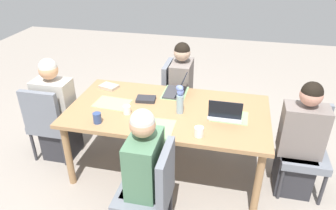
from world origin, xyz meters
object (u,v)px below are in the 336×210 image
(person_far_left_far, at_px, (181,94))
(coffee_mug_centre_left, at_px, (199,132))
(dining_table, at_px, (168,115))
(laptop_head_right_left_mid, at_px, (225,114))
(flower_vase, at_px, (180,97))
(book_red_cover, at_px, (146,99))
(laptop_far_left_far, at_px, (177,90))
(book_blue_cover, at_px, (109,86))
(chair_head_left_left_near, at_px, (49,120))
(coffee_mug_near_right, at_px, (97,118))
(chair_far_left_far, at_px, (176,93))
(person_near_right_near, at_px, (145,180))
(chair_head_right_left_mid, at_px, (304,144))
(person_head_left_left_near, at_px, (57,115))
(chair_near_right_near, at_px, (152,189))
(person_head_right_left_mid, at_px, (299,145))
(coffee_mug_near_left, at_px, (127,110))

(person_far_left_far, xyz_separation_m, coffee_mug_centre_left, (0.38, -1.22, 0.27))
(dining_table, distance_m, laptop_head_right_left_mid, 0.58)
(flower_vase, distance_m, book_red_cover, 0.46)
(coffee_mug_centre_left, bearing_deg, laptop_head_right_left_mid, 61.14)
(laptop_far_left_far, distance_m, book_blue_cover, 0.79)
(chair_head_left_left_near, xyz_separation_m, person_far_left_far, (1.32, 0.91, 0.03))
(coffee_mug_near_right, relative_size, book_red_cover, 0.51)
(laptop_head_right_left_mid, distance_m, book_blue_cover, 1.40)
(chair_far_left_far, xyz_separation_m, flower_vase, (0.22, -0.91, 0.43))
(person_near_right_near, distance_m, coffee_mug_near_right, 0.77)
(chair_head_right_left_mid, bearing_deg, person_head_left_left_near, -178.50)
(chair_near_right_near, relative_size, book_blue_cover, 4.50)
(dining_table, bearing_deg, person_head_right_left_mid, -1.01)
(dining_table, bearing_deg, person_head_left_left_near, -179.24)
(chair_near_right_near, relative_size, person_near_right_near, 0.75)
(laptop_far_left_far, xyz_separation_m, coffee_mug_near_right, (-0.61, -0.76, 0.01))
(laptop_far_left_far, bearing_deg, chair_head_right_left_mid, -13.22)
(laptop_far_left_far, bearing_deg, flower_vase, -74.50)
(chair_near_right_near, bearing_deg, book_blue_cover, 124.58)
(person_head_right_left_mid, height_order, flower_vase, person_head_right_left_mid)
(person_head_right_left_mid, xyz_separation_m, coffee_mug_near_left, (-1.67, -0.15, 0.27))
(dining_table, relative_size, chair_far_left_far, 2.24)
(coffee_mug_near_left, relative_size, coffee_mug_near_right, 0.84)
(chair_far_left_far, height_order, flower_vase, flower_vase)
(person_far_left_far, distance_m, laptop_head_right_left_mid, 1.07)
(person_head_right_left_mid, bearing_deg, coffee_mug_near_right, -168.92)
(chair_head_right_left_mid, bearing_deg, coffee_mug_near_left, -172.64)
(dining_table, distance_m, person_head_right_left_mid, 1.31)
(person_head_right_left_mid, height_order, person_far_left_far, same)
(chair_head_left_left_near, distance_m, coffee_mug_centre_left, 1.75)
(person_near_right_near, height_order, coffee_mug_near_right, person_near_right_near)
(chair_head_right_left_mid, xyz_separation_m, chair_near_right_near, (-1.29, -0.93, 0.00))
(chair_head_left_left_near, relative_size, laptop_far_left_far, 2.81)
(chair_near_right_near, height_order, coffee_mug_centre_left, chair_near_right_near)
(coffee_mug_centre_left, distance_m, book_red_cover, 0.83)
(dining_table, relative_size, coffee_mug_centre_left, 22.64)
(chair_near_right_near, distance_m, person_near_right_near, 0.10)
(coffee_mug_near_left, distance_m, coffee_mug_near_right, 0.31)
(dining_table, relative_size, chair_head_right_left_mid, 2.24)
(chair_head_left_left_near, height_order, chair_near_right_near, same)
(flower_vase, relative_size, laptop_far_left_far, 0.93)
(chair_head_left_left_near, relative_size, coffee_mug_near_left, 10.45)
(person_head_left_left_near, xyz_separation_m, person_head_right_left_mid, (2.57, -0.01, 0.00))
(chair_head_left_left_near, xyz_separation_m, book_red_cover, (1.06, 0.22, 0.27))
(chair_head_left_left_near, xyz_separation_m, flower_vase, (1.46, 0.05, 0.43))
(person_head_left_left_near, xyz_separation_m, flower_vase, (1.40, -0.02, 0.40))
(dining_table, height_order, flower_vase, flower_vase)
(person_head_right_left_mid, xyz_separation_m, person_far_left_far, (-1.31, 0.84, 0.00))
(book_blue_cover, bearing_deg, book_red_cover, -5.53)
(laptop_far_left_far, bearing_deg, book_red_cover, -140.52)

